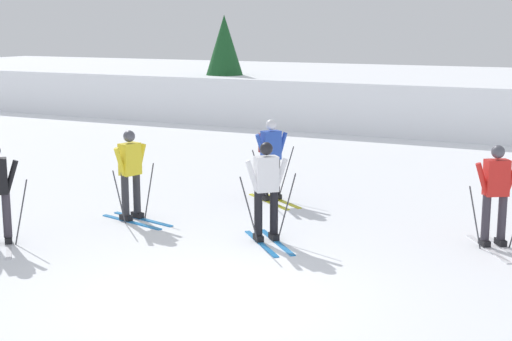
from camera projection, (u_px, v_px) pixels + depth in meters
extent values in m
plane|color=white|center=(209.00, 298.00, 10.16)|extent=(120.00, 120.00, 0.00)
cube|color=white|center=(476.00, 105.00, 26.44)|extent=(80.00, 6.98, 1.73)
cube|color=gold|center=(280.00, 200.00, 15.76)|extent=(1.36, 1.00, 0.02)
cube|color=gold|center=(268.00, 202.00, 15.63)|extent=(1.36, 1.00, 0.02)
cube|color=black|center=(277.00, 196.00, 15.87)|extent=(0.28, 0.25, 0.10)
cube|color=black|center=(265.00, 197.00, 15.75)|extent=(0.28, 0.25, 0.10)
cylinder|color=black|center=(277.00, 174.00, 15.78)|extent=(0.14, 0.14, 0.85)
cylinder|color=black|center=(265.00, 175.00, 15.66)|extent=(0.14, 0.14, 0.85)
cube|color=#284CB7|center=(271.00, 145.00, 15.60)|extent=(0.42, 0.45, 0.60)
cylinder|color=#284CB7|center=(282.00, 145.00, 15.70)|extent=(0.22, 0.26, 0.55)
cylinder|color=#284CB7|center=(261.00, 147.00, 15.47)|extent=(0.22, 0.26, 0.55)
sphere|color=silver|center=(271.00, 125.00, 15.52)|extent=(0.22, 0.22, 0.22)
cylinder|color=#38383D|center=(286.00, 173.00, 15.77)|extent=(0.25, 0.33, 1.13)
cylinder|color=#38383D|center=(260.00, 176.00, 15.49)|extent=(0.25, 0.33, 1.13)
cube|color=maroon|center=(266.00, 143.00, 15.78)|extent=(0.31, 0.33, 0.40)
cube|color=#237AC6|center=(277.00, 242.00, 12.72)|extent=(1.18, 1.21, 0.02)
cube|color=#237AC6|center=(261.00, 243.00, 12.64)|extent=(1.18, 1.21, 0.02)
cube|color=black|center=(274.00, 236.00, 12.85)|extent=(0.27, 0.27, 0.10)
cube|color=black|center=(258.00, 238.00, 12.77)|extent=(0.27, 0.27, 0.10)
cylinder|color=black|center=(274.00, 209.00, 12.76)|extent=(0.14, 0.14, 0.85)
cylinder|color=black|center=(258.00, 211.00, 12.67)|extent=(0.14, 0.14, 0.85)
cube|color=white|center=(266.00, 174.00, 12.60)|extent=(0.44, 0.44, 0.60)
cylinder|color=white|center=(281.00, 174.00, 12.65)|extent=(0.25, 0.24, 0.55)
cylinder|color=white|center=(252.00, 176.00, 12.51)|extent=(0.25, 0.24, 0.55)
sphere|color=black|center=(266.00, 149.00, 12.51)|extent=(0.22, 0.22, 0.22)
cylinder|color=#38383D|center=(287.00, 208.00, 12.71)|extent=(0.26, 0.25, 1.18)
cylinder|color=#38383D|center=(249.00, 210.00, 12.52)|extent=(0.26, 0.25, 1.18)
cube|color=#237AC6|center=(143.00, 219.00, 14.22)|extent=(1.57, 0.47, 0.02)
cube|color=#237AC6|center=(131.00, 222.00, 14.01)|extent=(1.57, 0.47, 0.02)
cube|color=black|center=(137.00, 215.00, 14.30)|extent=(0.28, 0.18, 0.10)
cube|color=black|center=(126.00, 218.00, 14.10)|extent=(0.28, 0.18, 0.10)
cylinder|color=#2D2D33|center=(137.00, 190.00, 14.21)|extent=(0.14, 0.14, 0.85)
cylinder|color=#2D2D33|center=(125.00, 193.00, 14.00)|extent=(0.14, 0.14, 0.85)
cube|color=yellow|center=(130.00, 159.00, 13.99)|extent=(0.32, 0.43, 0.60)
cylinder|color=yellow|center=(141.00, 158.00, 14.17)|extent=(0.15, 0.27, 0.55)
cylinder|color=yellow|center=(120.00, 162.00, 13.79)|extent=(0.15, 0.27, 0.55)
sphere|color=#4C4C56|center=(129.00, 136.00, 13.91)|extent=(0.22, 0.22, 0.22)
cylinder|color=#38383D|center=(149.00, 191.00, 14.32)|extent=(0.09, 0.27, 1.04)
cylinder|color=#38383D|center=(119.00, 197.00, 13.78)|extent=(0.09, 0.27, 1.04)
cube|color=silver|center=(9.00, 245.00, 12.52)|extent=(1.19, 1.20, 0.02)
cube|color=black|center=(8.00, 240.00, 12.65)|extent=(0.27, 0.27, 0.10)
cylinder|color=#38333D|center=(7.00, 212.00, 12.56)|extent=(0.14, 0.14, 0.85)
cylinder|color=black|center=(11.00, 176.00, 12.46)|extent=(0.25, 0.24, 0.55)
cylinder|color=#38383D|center=(21.00, 212.00, 12.53)|extent=(0.20, 0.20, 1.11)
cube|color=silver|center=(504.00, 248.00, 12.38)|extent=(0.95, 1.39, 0.02)
cube|color=silver|center=(488.00, 249.00, 12.34)|extent=(0.95, 1.39, 0.02)
cube|color=black|center=(500.00, 242.00, 12.51)|extent=(0.24, 0.28, 0.10)
cube|color=black|center=(484.00, 243.00, 12.48)|extent=(0.24, 0.28, 0.10)
cylinder|color=#38333D|center=(502.00, 214.00, 12.42)|extent=(0.14, 0.14, 0.85)
cylinder|color=#38333D|center=(486.00, 215.00, 12.39)|extent=(0.14, 0.14, 0.85)
cube|color=red|center=(496.00, 178.00, 12.29)|extent=(0.45, 0.41, 0.60)
cylinder|color=red|center=(512.00, 178.00, 12.30)|extent=(0.26, 0.22, 0.55)
cylinder|color=red|center=(482.00, 179.00, 12.24)|extent=(0.26, 0.22, 0.55)
sphere|color=#4C4C56|center=(498.00, 152.00, 12.20)|extent=(0.22, 0.22, 0.22)
cylinder|color=#38383D|center=(475.00, 218.00, 12.27)|extent=(0.23, 0.16, 1.07)
cylinder|color=#513823|center=(225.00, 112.00, 29.13)|extent=(0.25, 0.25, 0.63)
cone|color=#194C23|center=(224.00, 60.00, 28.75)|extent=(2.11, 2.11, 3.39)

